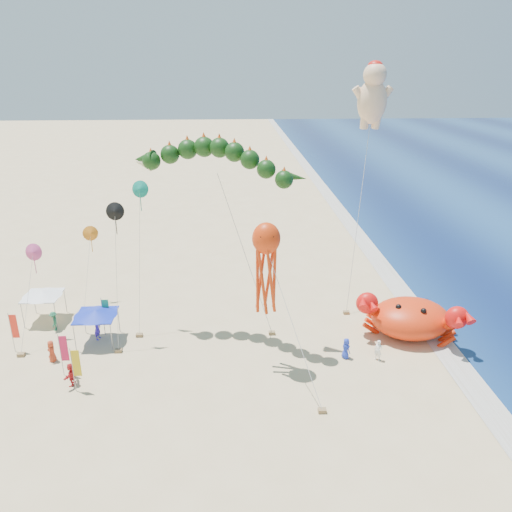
{
  "coord_description": "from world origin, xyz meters",
  "views": [
    {
      "loc": [
        -3.88,
        -32.71,
        20.05
      ],
      "look_at": [
        -2.0,
        2.0,
        6.5
      ],
      "focal_mm": 35.0,
      "sensor_mm": 36.0,
      "label": 1
    }
  ],
  "objects_px": {
    "cherub_kite": "(373,94)",
    "canopy_blue": "(95,313)",
    "octopus_kite": "(266,261)",
    "canopy_white": "(42,293)",
    "crab_inflatable": "(411,317)",
    "dragon_kite": "(214,165)"
  },
  "relations": [
    {
      "from": "cherub_kite",
      "to": "canopy_blue",
      "type": "xyz_separation_m",
      "value": [
        -22.02,
        -7.83,
        -15.22
      ]
    },
    {
      "from": "octopus_kite",
      "to": "canopy_white",
      "type": "xyz_separation_m",
      "value": [
        -17.76,
        7.44,
        -5.45
      ]
    },
    {
      "from": "crab_inflatable",
      "to": "octopus_kite",
      "type": "relative_size",
      "value": 0.78
    },
    {
      "from": "dragon_kite",
      "to": "canopy_blue",
      "type": "distance_m",
      "value": 14.31
    },
    {
      "from": "crab_inflatable",
      "to": "canopy_blue",
      "type": "distance_m",
      "value": 24.15
    },
    {
      "from": "crab_inflatable",
      "to": "octopus_kite",
      "type": "distance_m",
      "value": 13.59
    },
    {
      "from": "dragon_kite",
      "to": "cherub_kite",
      "type": "xyz_separation_m",
      "value": [
        12.8,
        6.89,
        4.32
      ]
    },
    {
      "from": "dragon_kite",
      "to": "cherub_kite",
      "type": "relative_size",
      "value": 0.73
    },
    {
      "from": "crab_inflatable",
      "to": "dragon_kite",
      "type": "distance_m",
      "value": 19.03
    },
    {
      "from": "crab_inflatable",
      "to": "canopy_blue",
      "type": "height_order",
      "value": "crab_inflatable"
    },
    {
      "from": "dragon_kite",
      "to": "octopus_kite",
      "type": "distance_m",
      "value": 7.94
    },
    {
      "from": "cherub_kite",
      "to": "canopy_white",
      "type": "height_order",
      "value": "cherub_kite"
    },
    {
      "from": "crab_inflatable",
      "to": "canopy_white",
      "type": "xyz_separation_m",
      "value": [
        -29.31,
        4.08,
        0.86
      ]
    },
    {
      "from": "crab_inflatable",
      "to": "dragon_kite",
      "type": "bearing_deg",
      "value": 174.86
    },
    {
      "from": "dragon_kite",
      "to": "octopus_kite",
      "type": "height_order",
      "value": "dragon_kite"
    },
    {
      "from": "canopy_blue",
      "to": "canopy_white",
      "type": "relative_size",
      "value": 1.03
    },
    {
      "from": "crab_inflatable",
      "to": "cherub_kite",
      "type": "xyz_separation_m",
      "value": [
        -2.11,
        8.23,
        16.08
      ]
    },
    {
      "from": "crab_inflatable",
      "to": "octopus_kite",
      "type": "height_order",
      "value": "octopus_kite"
    },
    {
      "from": "cherub_kite",
      "to": "canopy_blue",
      "type": "distance_m",
      "value": 27.89
    },
    {
      "from": "cherub_kite",
      "to": "canopy_white",
      "type": "distance_m",
      "value": 31.45
    },
    {
      "from": "dragon_kite",
      "to": "octopus_kite",
      "type": "relative_size",
      "value": 1.4
    },
    {
      "from": "crab_inflatable",
      "to": "cherub_kite",
      "type": "height_order",
      "value": "cherub_kite"
    }
  ]
}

